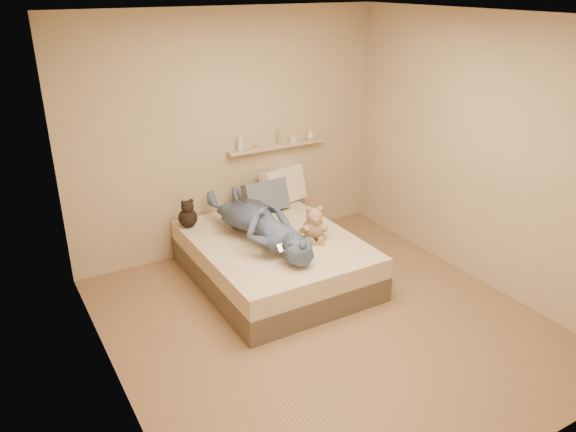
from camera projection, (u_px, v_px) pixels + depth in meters
room at (328, 186)px, 4.53m from camera, size 3.80×3.80×3.80m
bed at (274, 259)px, 5.69m from camera, size 1.50×1.90×0.45m
game_console at (287, 247)px, 5.06m from camera, size 0.19×0.09×0.06m
teddy_bear at (314, 226)px, 5.53m from camera, size 0.29×0.30×0.36m
dark_plush at (188, 215)px, 5.82m from camera, size 0.20×0.20×0.31m
pillow_cream at (283, 185)px, 6.45m from camera, size 0.60×0.39×0.43m
pillow_grey at (266, 196)px, 6.21m from camera, size 0.50×0.26×0.37m
person at (259, 222)px, 5.50m from camera, size 0.67×1.63×0.38m
wall_shelf at (277, 146)px, 6.32m from camera, size 1.20×0.12×0.03m
shelf_bottles at (280, 139)px, 6.31m from camera, size 1.01×0.13×0.18m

